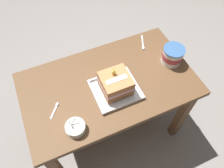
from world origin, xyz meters
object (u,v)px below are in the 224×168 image
at_px(foil_tray, 115,90).
at_px(serving_spoon_near_tray, 56,107).
at_px(bowl_stack, 76,128).
at_px(serving_spoon_by_bowls, 143,46).
at_px(ice_cream_tub, 173,55).
at_px(birthday_cake, 116,83).

distance_m(foil_tray, serving_spoon_near_tray, 0.38).
height_order(bowl_stack, serving_spoon_near_tray, bowl_stack).
relative_size(bowl_stack, serving_spoon_by_bowls, 0.80).
height_order(foil_tray, serving_spoon_by_bowls, foil_tray).
distance_m(ice_cream_tub, serving_spoon_by_bowls, 0.24).
distance_m(birthday_cake, serving_spoon_by_bowls, 0.44).
height_order(birthday_cake, serving_spoon_by_bowls, birthday_cake).
bearing_deg(bowl_stack, birthday_cake, 25.57).
relative_size(foil_tray, ice_cream_tub, 1.98).
relative_size(birthday_cake, bowl_stack, 1.52).
bearing_deg(birthday_cake, serving_spoon_near_tray, 174.68).
bearing_deg(foil_tray, birthday_cake, 90.00).
distance_m(bowl_stack, ice_cream_tub, 0.79).
height_order(foil_tray, serving_spoon_near_tray, foil_tray).
bearing_deg(serving_spoon_near_tray, bowl_stack, -70.28).
bearing_deg(foil_tray, bowl_stack, -154.43).
bearing_deg(foil_tray, serving_spoon_by_bowls, 38.24).
xyz_separation_m(foil_tray, serving_spoon_by_bowls, (0.34, 0.27, -0.00)).
bearing_deg(serving_spoon_near_tray, ice_cream_tub, 2.11).
bearing_deg(ice_cream_tub, bowl_stack, -164.26).
bearing_deg(bowl_stack, ice_cream_tub, 15.74).
bearing_deg(serving_spoon_near_tray, birthday_cake, -5.32).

